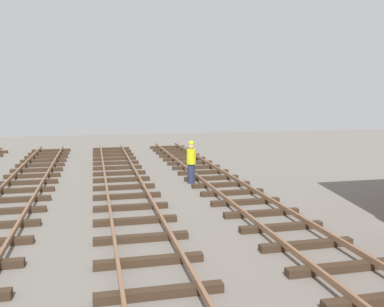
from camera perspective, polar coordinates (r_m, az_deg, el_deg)
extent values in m
cube|color=#38281C|center=(8.93, 24.64, -17.55)|extent=(2.50, 0.24, 0.18)
cube|color=#38281C|center=(10.02, 19.37, -14.43)|extent=(2.50, 0.24, 0.18)
cube|color=#38281C|center=(11.19, 15.27, -11.86)|extent=(2.50, 0.24, 0.18)
cube|color=#38281C|center=(12.42, 12.02, -9.74)|extent=(2.50, 0.24, 0.18)
cube|color=#38281C|center=(13.70, 9.40, -7.99)|extent=(2.50, 0.24, 0.18)
cube|color=#38281C|center=(15.01, 7.25, -6.53)|extent=(2.50, 0.24, 0.18)
cube|color=#38281C|center=(16.35, 5.46, -5.30)|extent=(2.50, 0.24, 0.18)
cube|color=#38281C|center=(17.71, 3.95, -4.25)|extent=(2.50, 0.24, 0.18)
cube|color=#38281C|center=(19.08, 2.66, -3.35)|extent=(2.50, 0.24, 0.18)
cube|color=#38281C|center=(20.47, 1.54, -2.57)|extent=(2.50, 0.24, 0.18)
cube|color=#38281C|center=(21.87, 0.57, -1.89)|extent=(2.50, 0.24, 0.18)
cube|color=#38281C|center=(23.27, -0.29, -1.29)|extent=(2.50, 0.24, 0.18)
cube|color=#38281C|center=(24.68, -1.05, -0.76)|extent=(2.50, 0.24, 0.18)
cube|color=#38281C|center=(26.10, -1.72, -0.29)|extent=(2.50, 0.24, 0.18)
cube|color=#38281C|center=(27.52, -2.33, 0.14)|extent=(2.50, 0.24, 0.18)
cube|color=#38281C|center=(28.95, -2.88, 0.52)|extent=(2.50, 0.24, 0.18)
cube|color=#38281C|center=(30.38, -3.37, 0.87)|extent=(2.50, 0.24, 0.18)
cube|color=#38281C|center=(8.46, -4.38, -18.32)|extent=(2.50, 0.24, 0.18)
cube|color=#38281C|center=(9.89, -5.83, -14.31)|extent=(2.50, 0.24, 0.18)
cube|color=#38281C|center=(11.36, -6.88, -11.33)|extent=(2.50, 0.24, 0.18)
cube|color=#38281C|center=(12.85, -7.67, -9.03)|extent=(2.50, 0.24, 0.18)
cube|color=#38281C|center=(14.37, -8.29, -7.22)|extent=(2.50, 0.24, 0.18)
cube|color=#38281C|center=(15.90, -8.78, -5.75)|extent=(2.50, 0.24, 0.18)
cube|color=#38281C|center=(17.43, -9.19, -4.53)|extent=(2.50, 0.24, 0.18)
cube|color=#38281C|center=(18.98, -9.53, -3.52)|extent=(2.50, 0.24, 0.18)
cube|color=#38281C|center=(20.53, -9.82, -2.66)|extent=(2.50, 0.24, 0.18)
cube|color=#38281C|center=(22.09, -10.07, -1.92)|extent=(2.50, 0.24, 0.18)
cube|color=#38281C|center=(23.64, -10.28, -1.27)|extent=(2.50, 0.24, 0.18)
cube|color=#38281C|center=(25.21, -10.47, -0.71)|extent=(2.50, 0.24, 0.18)
cube|color=#38281C|center=(26.77, -10.63, -0.21)|extent=(2.50, 0.24, 0.18)
cube|color=#38281C|center=(28.34, -10.78, 0.23)|extent=(2.50, 0.24, 0.18)
cube|color=#38281C|center=(29.90, -10.91, 0.63)|extent=(2.50, 0.24, 0.18)
cube|color=#38281C|center=(15.02, -23.92, -7.16)|extent=(2.50, 0.24, 0.18)
cube|color=#38281C|center=(16.49, -22.94, -5.79)|extent=(2.50, 0.24, 0.18)
cube|color=#38281C|center=(17.97, -22.12, -4.65)|extent=(2.50, 0.24, 0.18)
cube|color=#38281C|center=(19.46, -21.43, -3.68)|extent=(2.50, 0.24, 0.18)
cube|color=#38281C|center=(20.96, -20.84, -2.85)|extent=(2.50, 0.24, 0.18)
cube|color=#38281C|center=(22.47, -20.33, -2.13)|extent=(2.50, 0.24, 0.18)
cube|color=#38281C|center=(23.97, -19.88, -1.50)|extent=(2.50, 0.24, 0.18)
cube|color=#38281C|center=(25.49, -19.49, -0.94)|extent=(2.50, 0.24, 0.18)
cube|color=#38281C|center=(27.00, -19.14, -0.45)|extent=(2.50, 0.24, 0.18)
cube|color=#38281C|center=(28.52, -18.83, -0.01)|extent=(2.50, 0.24, 0.18)
cube|color=#38281C|center=(30.04, -18.55, 0.39)|extent=(2.50, 0.24, 0.18)
cylinder|color=#262D4C|center=(18.34, -0.11, -2.74)|extent=(0.32, 0.32, 0.85)
cylinder|color=yellow|center=(18.22, -0.11, -0.42)|extent=(0.40, 0.40, 0.65)
sphere|color=tan|center=(18.16, -0.11, 0.97)|extent=(0.24, 0.24, 0.24)
sphere|color=yellow|center=(18.14, -0.11, 1.40)|extent=(0.22, 0.22, 0.22)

